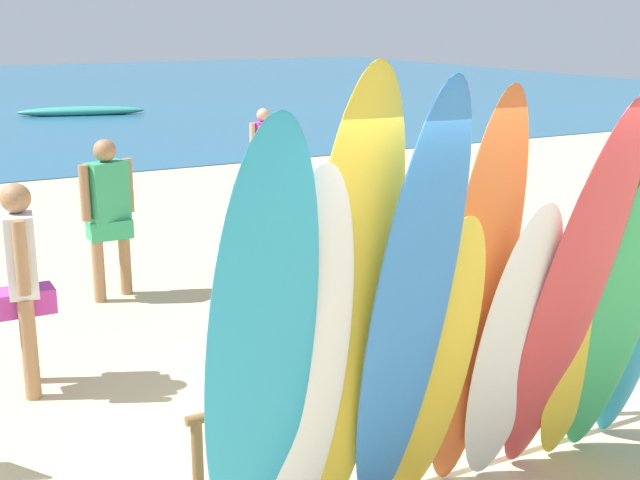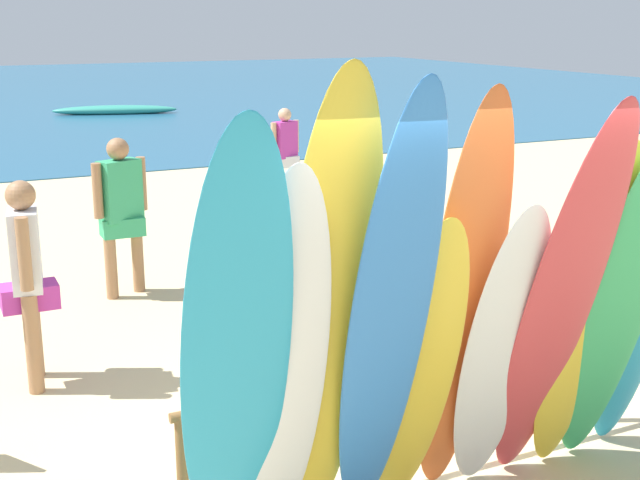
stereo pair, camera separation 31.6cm
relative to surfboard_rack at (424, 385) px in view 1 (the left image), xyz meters
name	(u,v)px [view 1 (the left image)]	position (x,y,z in m)	size (l,w,h in m)	color
ground	(37,163)	(0.00, 14.00, -0.59)	(60.00, 60.00, 0.00)	#D3BC8C
surfboard_rack	(424,385)	(0.00, 0.00, 0.00)	(3.33, 0.07, 0.75)	brown
surfboard_teal_0	(260,359)	(-1.47, -0.62, 0.70)	(0.57, 0.06, 2.68)	#289EC6
surfboard_white_1	(304,370)	(-1.19, -0.57, 0.57)	(0.51, 0.07, 2.37)	white
surfboard_yellow_2	(348,318)	(-0.91, -0.55, 0.80)	(0.55, 0.08, 2.85)	yellow
surfboard_blue_3	(408,323)	(-0.62, -0.69, 0.77)	(0.46, 0.08, 2.83)	#337AD1
surfboard_yellow_4	(435,367)	(-0.30, -0.52, 0.38)	(0.52, 0.06, 2.01)	yellow
surfboard_orange_5	(476,302)	(0.00, -0.49, 0.73)	(0.48, 0.06, 2.68)	orange
surfboard_white_6	(511,349)	(0.26, -0.53, 0.39)	(0.52, 0.07, 2.02)	white
surfboard_red_7	(570,300)	(0.60, -0.66, 0.70)	(0.57, 0.07, 2.68)	#D13D42
surfboard_yellow_8	(592,309)	(0.89, -0.56, 0.56)	(0.54, 0.07, 2.35)	yellow
surfboard_green_9	(624,301)	(1.11, -0.62, 0.60)	(0.53, 0.06, 2.46)	#38B266
beachgoer_by_water	(108,208)	(-0.91, 4.55, 0.41)	(0.62, 0.37, 1.73)	#9E704C
beachgoer_strolling	(23,274)	(-2.12, 2.51, 0.40)	(0.45, 0.65, 1.72)	#9E704C
beachgoer_photographing	(264,149)	(2.54, 8.15, 0.30)	(0.56, 0.33, 1.55)	tan
distant_boat	(81,111)	(2.84, 22.36, -0.46)	(3.82, 1.60, 0.30)	teal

